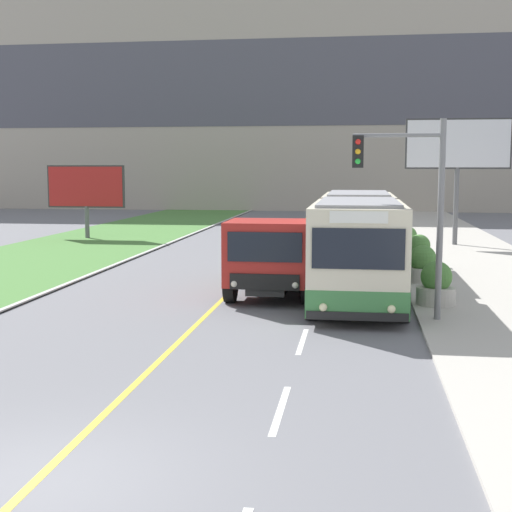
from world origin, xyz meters
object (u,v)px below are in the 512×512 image
at_px(planter_round_near, 436,286).
at_px(planter_round_third, 419,252).
at_px(dump_truck, 273,257).
at_px(city_bus, 358,242).
at_px(traffic_light_mast, 412,193).
at_px(billboard_large, 458,149).
at_px(planter_round_second, 422,266).
at_px(billboard_small, 86,188).
at_px(planter_round_far, 407,241).

bearing_deg(planter_round_near, planter_round_third, 88.58).
bearing_deg(dump_truck, city_bus, 35.06).
relative_size(city_bus, dump_truck, 1.99).
distance_m(dump_truck, traffic_light_mast, 5.31).
bearing_deg(planter_round_third, city_bus, -114.04).
distance_m(billboard_large, planter_round_second, 13.07).
height_order(city_bus, billboard_small, billboard_small).
relative_size(planter_round_near, planter_round_third, 1.01).
distance_m(city_bus, traffic_light_mast, 5.27).
bearing_deg(planter_round_far, billboard_small, 163.23).
distance_m(billboard_large, billboard_small, 19.74).
bearing_deg(billboard_small, traffic_light_mast, -50.20).
bearing_deg(planter_round_third, billboard_large, 73.29).
relative_size(dump_truck, planter_round_near, 5.09).
xyz_separation_m(traffic_light_mast, planter_round_third, (1.08, 10.15, -2.66)).
bearing_deg(billboard_small, dump_truck, -53.03).
relative_size(planter_round_third, planter_round_far, 1.01).
relative_size(billboard_large, billboard_small, 1.44).
bearing_deg(planter_round_third, billboard_small, 151.84).
bearing_deg(planter_round_far, planter_round_second, -90.25).
distance_m(dump_truck, planter_round_far, 12.17).
bearing_deg(city_bus, planter_round_far, 76.87).
relative_size(city_bus, billboard_large, 1.98).
distance_m(city_bus, billboard_small, 20.80).
distance_m(traffic_light_mast, billboard_small, 25.19).
bearing_deg(city_bus, dump_truck, -144.94).
bearing_deg(billboard_large, planter_round_near, -99.16).
distance_m(billboard_small, planter_round_near, 24.39).
height_order(dump_truck, billboard_small, billboard_small).
bearing_deg(dump_truck, planter_round_near, -12.44).
distance_m(planter_round_third, planter_round_far, 4.08).
bearing_deg(billboard_small, planter_round_third, -28.16).
distance_m(billboard_small, planter_round_third, 19.62).
relative_size(dump_truck, billboard_large, 1.00).
xyz_separation_m(city_bus, planter_round_far, (2.20, 9.42, -0.92)).
bearing_deg(planter_round_near, billboard_large, 80.84).
bearing_deg(planter_round_third, planter_round_near, -91.42).
distance_m(traffic_light_mast, planter_round_second, 6.68).
bearing_deg(city_bus, planter_round_second, 30.30).
height_order(city_bus, planter_round_second, city_bus).
height_order(city_bus, planter_round_third, city_bus).
height_order(city_bus, billboard_large, billboard_large).
xyz_separation_m(billboard_small, planter_round_near, (16.99, -17.36, -2.15)).
xyz_separation_m(billboard_large, planter_round_far, (-2.59, -3.94, -4.20)).
xyz_separation_m(traffic_light_mast, planter_round_near, (0.88, 1.99, -2.65)).
bearing_deg(billboard_large, city_bus, -109.73).
bearing_deg(city_bus, traffic_light_mast, -74.80).
height_order(billboard_large, planter_round_third, billboard_large).
relative_size(billboard_large, planter_round_near, 5.11).
height_order(traffic_light_mast, planter_round_second, traffic_light_mast).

